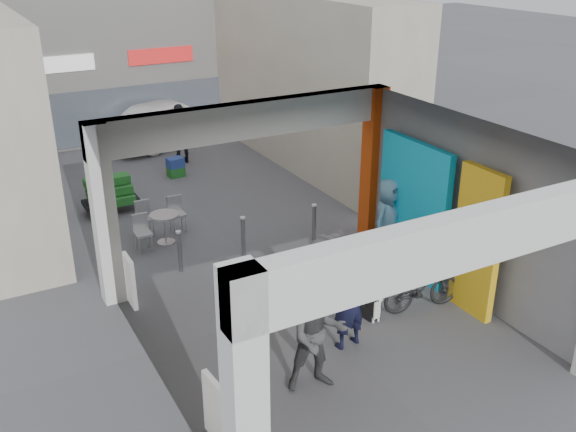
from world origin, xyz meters
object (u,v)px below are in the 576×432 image
cafe_set (157,227)px  bicycle_rear (422,287)px  border_collie (372,306)px  man_crates (181,134)px  man_with_dog (349,299)px  produce_stand (111,199)px  white_van (168,121)px  man_elderly (388,220)px  man_back_turned (318,334)px  bicycle_front (380,243)px

cafe_set → bicycle_rear: bearing=-57.8°
border_collie → man_crates: (0.07, 10.04, 0.65)m
cafe_set → border_collie: bearing=-65.5°
man_with_dog → man_crates: man_crates is taller
produce_stand → white_van: (3.28, 4.97, 0.42)m
man_elderly → man_back_turned: bearing=-159.4°
border_collie → man_elderly: man_elderly is taller
man_with_dog → bicycle_front: man_with_dog is taller
man_elderly → man_crates: size_ratio=1.00×
bicycle_rear → man_elderly: bearing=-10.0°
border_collie → man_with_dog: size_ratio=0.38×
border_collie → bicycle_rear: bicycle_rear is taller
white_van → man_with_dog: bearing=156.2°
cafe_set → bicycle_front: size_ratio=0.68×
man_with_dog → man_back_turned: size_ratio=0.95×
border_collie → bicycle_rear: size_ratio=0.43×
cafe_set → white_van: size_ratio=0.31×
border_collie → man_with_dog: man_with_dog is taller
man_with_dog → bicycle_front: (2.21, 2.10, -0.37)m
cafe_set → man_elderly: (4.01, -3.36, 0.62)m
man_back_turned → white_van: 13.58m
produce_stand → man_with_dog: (2.01, -7.73, 0.55)m
produce_stand → white_van: size_ratio=0.30×
man_crates → bicycle_rear: man_crates is taller
cafe_set → man_crates: bearing=63.7°
produce_stand → bicycle_front: (4.22, -5.64, 0.18)m
cafe_set → produce_stand: 2.18m
man_back_turned → man_crates: 11.36m
man_crates → white_van: 2.23m
bicycle_front → man_elderly: bearing=-37.1°
cafe_set → man_back_turned: man_back_turned is taller
cafe_set → produce_stand: bearing=103.6°
man_back_turned → bicycle_rear: 3.07m
man_with_dog → man_back_turned: (-1.02, -0.68, 0.05)m
man_crates → bicycle_front: size_ratio=0.91×
border_collie → white_van: 12.26m
man_back_turned → border_collie: bearing=46.4°
man_elderly → cafe_set: bearing=120.8°
cafe_set → bicycle_front: bearing=-43.5°
cafe_set → man_elderly: 5.27m
man_back_turned → bicycle_rear: size_ratio=1.19×
border_collie → man_back_turned: bearing=-158.1°
man_back_turned → bicycle_rear: (2.87, 0.98, -0.47)m
cafe_set → man_with_dog: man_with_dog is taller
man_with_dog → bicycle_rear: size_ratio=1.13×
border_collie → man_elderly: bearing=37.6°
bicycle_front → white_van: size_ratio=0.45×
man_crates → white_van: man_crates is taller
man_back_turned → bicycle_front: (3.23, 2.78, -0.41)m
cafe_set → bicycle_rear: size_ratio=0.88×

